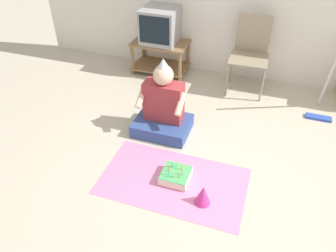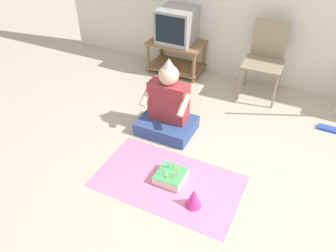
% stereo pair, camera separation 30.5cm
% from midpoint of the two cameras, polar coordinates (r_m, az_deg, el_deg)
% --- Properties ---
extents(ground_plane, '(16.00, 16.00, 0.00)m').
position_cam_midpoint_polar(ground_plane, '(3.00, 8.41, -10.49)').
color(ground_plane, '#BCB29E').
extents(tv_stand, '(0.74, 0.46, 0.44)m').
position_cam_midpoint_polar(tv_stand, '(4.61, -3.25, 12.36)').
color(tv_stand, olive).
rests_on(tv_stand, ground_plane).
extents(tv, '(0.46, 0.45, 0.45)m').
position_cam_midpoint_polar(tv, '(4.45, -3.43, 17.02)').
color(tv, '#99999E').
rests_on(tv, tv_stand).
extents(folding_chair, '(0.47, 0.44, 0.92)m').
position_cam_midpoint_polar(folding_chair, '(4.17, 12.11, 12.81)').
color(folding_chair, gray).
rests_on(folding_chair, ground_plane).
extents(dust_mop, '(0.28, 0.34, 1.14)m').
position_cam_midpoint_polar(dust_mop, '(3.96, 23.87, 5.48)').
color(dust_mop, '#2D4CB2').
rests_on(dust_mop, ground_plane).
extents(person_seated, '(0.58, 0.45, 0.84)m').
position_cam_midpoint_polar(person_seated, '(3.43, -3.44, 2.78)').
color(person_seated, '#334C8C').
rests_on(person_seated, ground_plane).
extents(party_cloth, '(1.31, 0.76, 0.01)m').
position_cam_midpoint_polar(party_cloth, '(3.01, -2.02, -9.66)').
color(party_cloth, pink).
rests_on(party_cloth, ground_plane).
extents(birthday_cake, '(0.25, 0.25, 0.16)m').
position_cam_midpoint_polar(birthday_cake, '(2.99, -1.61, -8.75)').
color(birthday_cake, '#F4E0C6').
rests_on(birthday_cake, party_cloth).
extents(party_hat_blue, '(0.14, 0.14, 0.18)m').
position_cam_midpoint_polar(party_hat_blue, '(2.78, 2.93, -12.00)').
color(party_hat_blue, '#CC338C').
rests_on(party_hat_blue, party_cloth).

